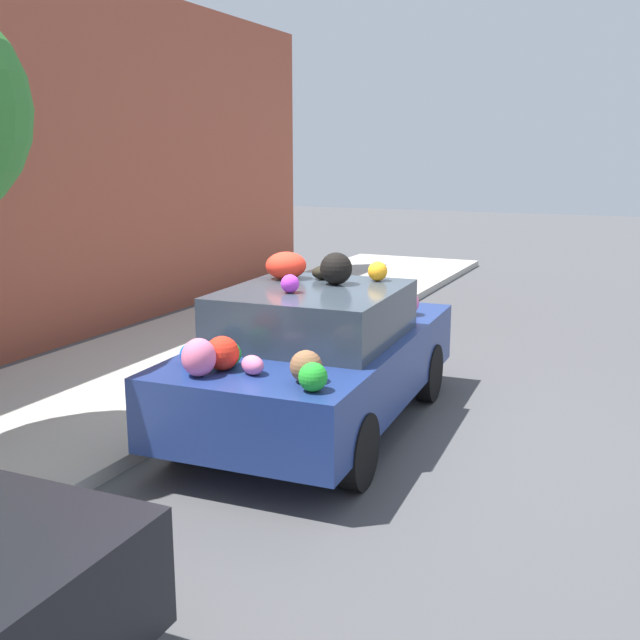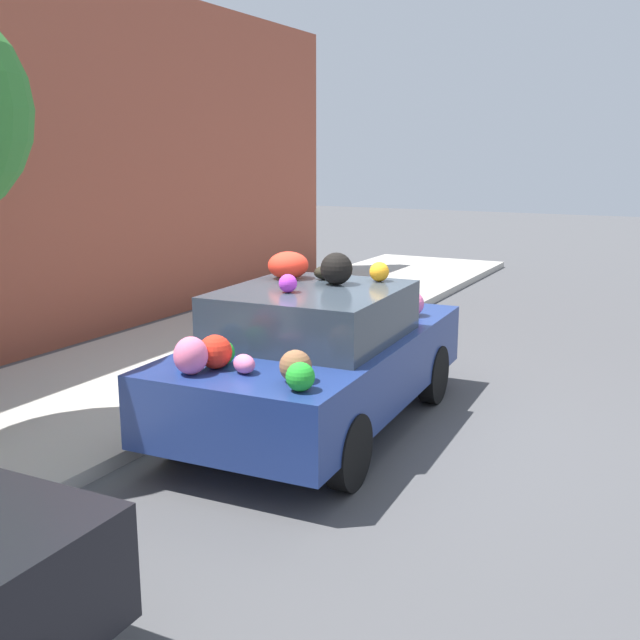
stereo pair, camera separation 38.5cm
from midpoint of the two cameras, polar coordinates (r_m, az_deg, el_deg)
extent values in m
plane|color=#4C4C4F|center=(7.83, -1.48, -8.09)|extent=(60.00, 60.00, 0.00)
cube|color=#B2ADA3|center=(9.25, -16.73, -4.91)|extent=(24.00, 3.20, 0.13)
cylinder|color=gold|center=(10.49, -3.37, -0.43)|extent=(0.20, 0.20, 0.55)
sphere|color=gold|center=(10.42, -3.39, 1.37)|extent=(0.18, 0.18, 0.18)
cube|color=navy|center=(7.62, -1.45, -3.49)|extent=(4.08, 2.01, 0.65)
cube|color=#333D47|center=(7.34, -1.97, 0.50)|extent=(1.87, 1.69, 0.50)
cylinder|color=black|center=(9.13, -3.21, -2.91)|extent=(0.67, 0.21, 0.66)
cylinder|color=black|center=(8.58, 7.02, -4.01)|extent=(0.67, 0.21, 0.66)
cylinder|color=black|center=(7.07, -11.79, -7.83)|extent=(0.67, 0.21, 0.66)
cylinder|color=black|center=(6.34, 1.15, -9.97)|extent=(0.67, 0.21, 0.66)
sphere|color=blue|center=(8.78, 2.32, 1.84)|extent=(0.35, 0.35, 0.30)
sphere|color=pink|center=(8.45, 5.32, 1.32)|extent=(0.33, 0.33, 0.29)
sphere|color=pink|center=(8.26, 0.89, 1.18)|extent=(0.43, 0.43, 0.31)
ellipsoid|color=red|center=(9.01, -1.35, 2.20)|extent=(0.43, 0.44, 0.32)
ellipsoid|color=blue|center=(8.11, 3.37, 0.65)|extent=(0.40, 0.40, 0.22)
sphere|color=purple|center=(8.49, 5.26, 1.19)|extent=(0.30, 0.30, 0.23)
sphere|color=white|center=(8.18, 4.42, 0.85)|extent=(0.28, 0.28, 0.25)
sphere|color=#B032BC|center=(7.05, -3.87, 2.77)|extent=(0.19, 0.19, 0.18)
sphere|color=#915F3D|center=(5.95, -2.93, -3.56)|extent=(0.35, 0.35, 0.26)
ellipsoid|color=black|center=(7.82, -1.18, 3.64)|extent=(0.31, 0.30, 0.14)
ellipsoid|color=black|center=(8.63, 3.88, 1.49)|extent=(0.33, 0.27, 0.26)
ellipsoid|color=red|center=(7.83, -4.02, 4.16)|extent=(0.57, 0.58, 0.29)
ellipsoid|color=pink|center=(6.21, -10.98, -2.82)|extent=(0.39, 0.37, 0.32)
ellipsoid|color=red|center=(9.34, -0.84, 2.07)|extent=(0.20, 0.25, 0.16)
ellipsoid|color=pink|center=(6.21, -6.93, -3.43)|extent=(0.27, 0.29, 0.16)
sphere|color=green|center=(6.46, -8.68, -2.59)|extent=(0.30, 0.30, 0.22)
sphere|color=orange|center=(7.71, 2.99, 3.73)|extent=(0.26, 0.26, 0.20)
sphere|color=red|center=(6.35, -9.20, -2.52)|extent=(0.41, 0.41, 0.29)
ellipsoid|color=blue|center=(6.56, -11.59, -2.63)|extent=(0.24, 0.26, 0.19)
sphere|color=red|center=(7.84, -3.93, 3.83)|extent=(0.25, 0.25, 0.20)
sphere|color=green|center=(5.73, -2.48, -4.38)|extent=(0.28, 0.28, 0.23)
sphere|color=black|center=(7.48, -0.24, 3.94)|extent=(0.43, 0.43, 0.32)
ellipsoid|color=blue|center=(8.46, 0.62, 1.16)|extent=(0.30, 0.28, 0.22)
camera|label=1|loc=(0.19, -91.47, -0.33)|focal=42.00mm
camera|label=2|loc=(0.19, 88.53, 0.33)|focal=42.00mm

